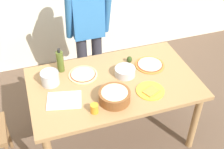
# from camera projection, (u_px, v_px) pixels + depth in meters

# --- Properties ---
(ground) EXTENTS (8.00, 8.00, 0.00)m
(ground) POSITION_uv_depth(u_px,v_px,m) (113.00, 134.00, 3.27)
(ground) COLOR brown
(dining_table) EXTENTS (1.60, 0.96, 0.76)m
(dining_table) POSITION_uv_depth(u_px,v_px,m) (114.00, 89.00, 2.85)
(dining_table) COLOR #A37A4C
(dining_table) RESTS_ON ground
(person_cook) EXTENTS (0.49, 0.25, 1.62)m
(person_cook) POSITION_uv_depth(u_px,v_px,m) (88.00, 28.00, 3.22)
(person_cook) COLOR #2D2D38
(person_cook) RESTS_ON ground
(pizza_raw_on_board) EXTENTS (0.28, 0.28, 0.02)m
(pizza_raw_on_board) POSITION_uv_depth(u_px,v_px,m) (83.00, 75.00, 2.86)
(pizza_raw_on_board) COLOR beige
(pizza_raw_on_board) RESTS_ON dining_table
(pizza_cooked_on_tray) EXTENTS (0.30, 0.30, 0.02)m
(pizza_cooked_on_tray) POSITION_uv_depth(u_px,v_px,m) (150.00, 65.00, 2.98)
(pizza_cooked_on_tray) COLOR #C67A33
(pizza_cooked_on_tray) RESTS_ON dining_table
(plate_with_slice) EXTENTS (0.26, 0.26, 0.02)m
(plate_with_slice) POSITION_uv_depth(u_px,v_px,m) (150.00, 91.00, 2.68)
(plate_with_slice) COLOR gold
(plate_with_slice) RESTS_ON dining_table
(popcorn_bowl) EXTENTS (0.28, 0.28, 0.11)m
(popcorn_bowl) POSITION_uv_depth(u_px,v_px,m) (114.00, 95.00, 2.55)
(popcorn_bowl) COLOR brown
(popcorn_bowl) RESTS_ON dining_table
(mixing_bowl_steel) EXTENTS (0.20, 0.20, 0.08)m
(mixing_bowl_steel) POSITION_uv_depth(u_px,v_px,m) (125.00, 72.00, 2.84)
(mixing_bowl_steel) COLOR #B7B7BC
(mixing_bowl_steel) RESTS_ON dining_table
(olive_oil_bottle) EXTENTS (0.07, 0.07, 0.26)m
(olive_oil_bottle) POSITION_uv_depth(u_px,v_px,m) (60.00, 61.00, 2.85)
(olive_oil_bottle) COLOR #47561E
(olive_oil_bottle) RESTS_ON dining_table
(steel_pot) EXTENTS (0.17, 0.17, 0.13)m
(steel_pot) POSITION_uv_depth(u_px,v_px,m) (50.00, 78.00, 2.73)
(steel_pot) COLOR #B7B7BC
(steel_pot) RESTS_ON dining_table
(cup_orange) EXTENTS (0.07, 0.07, 0.08)m
(cup_orange) POSITION_uv_depth(u_px,v_px,m) (94.00, 108.00, 2.45)
(cup_orange) COLOR orange
(cup_orange) RESTS_ON dining_table
(cutting_board_white) EXTENTS (0.34, 0.28, 0.01)m
(cutting_board_white) POSITION_uv_depth(u_px,v_px,m) (64.00, 100.00, 2.58)
(cutting_board_white) COLOR white
(cutting_board_white) RESTS_ON dining_table
(avocado) EXTENTS (0.06, 0.06, 0.07)m
(avocado) POSITION_uv_depth(u_px,v_px,m) (130.00, 59.00, 3.01)
(avocado) COLOR #2D4219
(avocado) RESTS_ON dining_table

